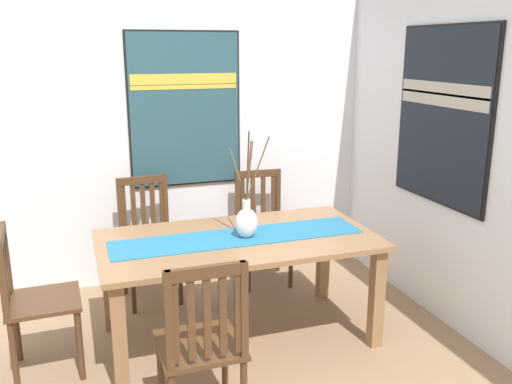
# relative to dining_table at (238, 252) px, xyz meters

# --- Properties ---
(wall_back) EXTENTS (6.40, 0.12, 2.70)m
(wall_back) POSITION_rel_dining_table_xyz_m (-0.34, 1.24, 0.73)
(wall_back) COLOR silver
(wall_back) RESTS_ON ground_plane
(wall_side) EXTENTS (0.12, 6.40, 2.70)m
(wall_side) POSITION_rel_dining_table_xyz_m (1.52, -0.62, 0.73)
(wall_side) COLOR silver
(wall_side) RESTS_ON ground_plane
(dining_table) EXTENTS (1.80, 0.96, 0.72)m
(dining_table) POSITION_rel_dining_table_xyz_m (0.00, 0.00, 0.00)
(dining_table) COLOR #8E6642
(dining_table) RESTS_ON ground_plane
(table_runner) EXTENTS (1.66, 0.36, 0.01)m
(table_runner) POSITION_rel_dining_table_xyz_m (0.00, 0.00, 0.10)
(table_runner) COLOR #236B93
(table_runner) RESTS_ON dining_table
(centerpiece_vase) EXTENTS (0.24, 0.29, 0.72)m
(centerpiece_vase) POSITION_rel_dining_table_xyz_m (0.05, -0.02, 0.22)
(centerpiece_vase) COLOR silver
(centerpiece_vase) RESTS_ON dining_table
(chair_0) EXTENTS (0.45, 0.45, 0.96)m
(chair_0) POSITION_rel_dining_table_xyz_m (-0.48, 0.84, -0.12)
(chair_0) COLOR #4C301C
(chair_0) RESTS_ON ground_plane
(chair_1) EXTENTS (0.43, 0.43, 0.92)m
(chair_1) POSITION_rel_dining_table_xyz_m (-1.27, -0.01, -0.14)
(chair_1) COLOR #4C301C
(chair_1) RESTS_ON ground_plane
(chair_2) EXTENTS (0.42, 0.42, 0.97)m
(chair_2) POSITION_rel_dining_table_xyz_m (-0.45, -0.86, -0.11)
(chair_2) COLOR #4C301C
(chair_2) RESTS_ON ground_plane
(chair_3) EXTENTS (0.45, 0.45, 0.93)m
(chair_3) POSITION_rel_dining_table_xyz_m (0.48, 0.88, -0.13)
(chair_3) COLOR #4C301C
(chair_3) RESTS_ON ground_plane
(painting_on_back_wall) EXTENTS (0.92, 0.05, 1.25)m
(painting_on_back_wall) POSITION_rel_dining_table_xyz_m (-0.09, 1.17, 0.82)
(painting_on_back_wall) COLOR black
(painting_on_side_wall) EXTENTS (0.05, 0.99, 1.22)m
(painting_on_side_wall) POSITION_rel_dining_table_xyz_m (1.46, -0.09, 0.85)
(painting_on_side_wall) COLOR black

